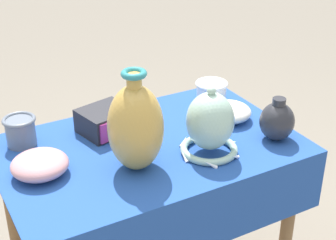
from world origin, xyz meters
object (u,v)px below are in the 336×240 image
object	(u,v)px
vase_dome_bell	(210,126)
vase_tall_bulbous	(136,127)
jar_round_charcoal	(277,121)
cup_wide_slate	(20,130)
bowl_shallow_rose	(40,165)
bowl_shallow_ivory	(229,112)
mosaic_tile_box	(106,121)
cup_wide_porcelain	(211,91)

from	to	relation	value
vase_dome_bell	vase_tall_bulbous	bearing A→B (deg)	172.05
vase_tall_bulbous	jar_round_charcoal	distance (m)	0.47
cup_wide_slate	bowl_shallow_rose	world-z (taller)	cup_wide_slate
vase_tall_bulbous	bowl_shallow_ivory	xyz separation A→B (m)	(0.40, 0.12, -0.10)
jar_round_charcoal	mosaic_tile_box	bearing A→B (deg)	145.93
vase_tall_bulbous	cup_wide_porcelain	xyz separation A→B (m)	(0.43, 0.27, -0.09)
jar_round_charcoal	bowl_shallow_ivory	bearing A→B (deg)	106.38
vase_tall_bulbous	cup_wide_slate	world-z (taller)	vase_tall_bulbous
bowl_shallow_rose	cup_wide_porcelain	bearing A→B (deg)	14.34
cup_wide_slate	mosaic_tile_box	bearing A→B (deg)	-10.52
vase_tall_bulbous	jar_round_charcoal	world-z (taller)	vase_tall_bulbous
vase_dome_bell	mosaic_tile_box	distance (m)	0.36
bowl_shallow_ivory	jar_round_charcoal	size ratio (longest dim) A/B	1.07
vase_tall_bulbous	vase_dome_bell	bearing A→B (deg)	-7.95
jar_round_charcoal	bowl_shallow_rose	bearing A→B (deg)	167.50
vase_dome_bell	mosaic_tile_box	world-z (taller)	vase_dome_bell
vase_tall_bulbous	jar_round_charcoal	xyz separation A→B (m)	(0.46, -0.06, -0.07)
vase_tall_bulbous	vase_dome_bell	xyz separation A→B (m)	(0.23, -0.03, -0.04)
bowl_shallow_rose	cup_wide_slate	bearing A→B (deg)	90.58
vase_dome_bell	cup_wide_slate	xyz separation A→B (m)	(-0.48, 0.32, -0.04)
vase_tall_bulbous	mosaic_tile_box	size ratio (longest dim) A/B	1.64
jar_round_charcoal	bowl_shallow_rose	world-z (taller)	jar_round_charcoal
vase_tall_bulbous	cup_wide_slate	distance (m)	0.40
bowl_shallow_rose	cup_wide_porcelain	distance (m)	0.71
mosaic_tile_box	bowl_shallow_rose	size ratio (longest dim) A/B	1.12
mosaic_tile_box	bowl_shallow_rose	bearing A→B (deg)	-163.62
vase_dome_bell	cup_wide_slate	world-z (taller)	vase_dome_bell
bowl_shallow_ivory	cup_wide_slate	distance (m)	0.68
mosaic_tile_box	cup_wide_porcelain	bearing A→B (deg)	-9.41
vase_dome_bell	jar_round_charcoal	size ratio (longest dim) A/B	1.57
bowl_shallow_ivory	mosaic_tile_box	bearing A→B (deg)	162.72
vase_dome_bell	bowl_shallow_rose	distance (m)	0.50
jar_round_charcoal	vase_dome_bell	bearing A→B (deg)	172.08
vase_tall_bulbous	bowl_shallow_rose	distance (m)	0.29
vase_dome_bell	bowl_shallow_ivory	distance (m)	0.24
bowl_shallow_rose	cup_wide_porcelain	size ratio (longest dim) A/B	1.37
cup_wide_porcelain	bowl_shallow_ivory	bearing A→B (deg)	-100.54
vase_dome_bell	bowl_shallow_rose	xyz separation A→B (m)	(-0.48, 0.13, -0.06)
vase_tall_bulbous	cup_wide_porcelain	size ratio (longest dim) A/B	2.52
vase_dome_bell	bowl_shallow_ivory	xyz separation A→B (m)	(0.18, 0.15, -0.06)
vase_dome_bell	jar_round_charcoal	bearing A→B (deg)	-7.92
mosaic_tile_box	cup_wide_slate	xyz separation A→B (m)	(-0.26, 0.05, 0.01)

